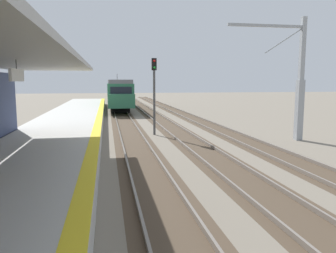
% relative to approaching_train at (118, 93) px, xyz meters
% --- Properties ---
extents(station_platform, '(5.00, 80.00, 0.91)m').
position_rel_approaching_train_xyz_m(station_platform, '(-4.40, -29.74, -1.73)').
color(station_platform, '#B7B5AD').
rests_on(station_platform, ground).
extents(track_pair_nearest_platform, '(2.34, 120.00, 0.16)m').
position_rel_approaching_train_xyz_m(track_pair_nearest_platform, '(-0.00, -25.74, -2.13)').
color(track_pair_nearest_platform, '#4C3D2D').
rests_on(track_pair_nearest_platform, ground).
extents(track_pair_middle, '(2.34, 120.00, 0.16)m').
position_rel_approaching_train_xyz_m(track_pair_middle, '(3.40, -25.74, -2.13)').
color(track_pair_middle, '#4C3D2D').
rests_on(track_pair_middle, ground).
extents(track_pair_far_side, '(2.34, 120.00, 0.16)m').
position_rel_approaching_train_xyz_m(track_pair_far_side, '(6.80, -25.74, -2.13)').
color(track_pair_far_side, '#4C3D2D').
rests_on(track_pair_far_side, ground).
extents(approaching_train, '(2.93, 19.60, 4.76)m').
position_rel_approaching_train_xyz_m(approaching_train, '(0.00, 0.00, 0.00)').
color(approaching_train, '#286647').
rests_on(approaching_train, ground).
extents(rail_signal_post, '(0.32, 0.34, 5.20)m').
position_rel_approaching_train_xyz_m(rail_signal_post, '(1.64, -22.68, 1.02)').
color(rail_signal_post, '#4C4C4C').
rests_on(rail_signal_post, ground).
extents(catenary_pylon_far_side, '(5.00, 0.40, 7.50)m').
position_rel_approaching_train_xyz_m(catenary_pylon_far_side, '(9.89, -26.39, 1.43)').
color(catenary_pylon_far_side, '#9EA3A8').
rests_on(catenary_pylon_far_side, ground).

